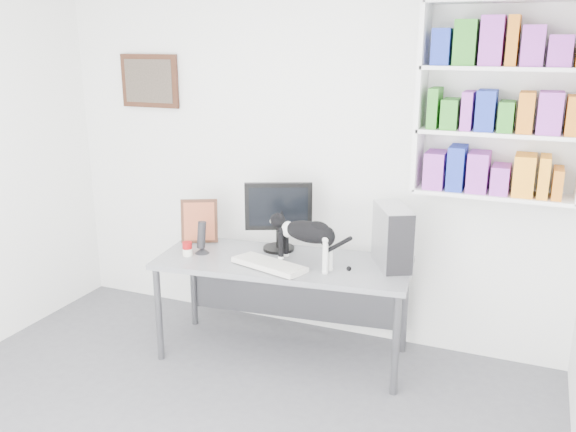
{
  "coord_description": "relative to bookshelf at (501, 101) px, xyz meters",
  "views": [
    {
      "loc": [
        1.64,
        -2.23,
        2.22
      ],
      "look_at": [
        0.09,
        1.53,
        1.04
      ],
      "focal_mm": 38.0,
      "sensor_mm": 36.0,
      "label": 1
    }
  ],
  "objects": [
    {
      "name": "room",
      "position": [
        -1.4,
        -1.85,
        -0.5
      ],
      "size": [
        4.01,
        4.01,
        2.7
      ],
      "color": "#5B5B61",
      "rests_on": "ground"
    },
    {
      "name": "bookshelf",
      "position": [
        0.0,
        0.0,
        0.0
      ],
      "size": [
        1.03,
        0.28,
        1.24
      ],
      "primitive_type": "cube",
      "color": "white",
      "rests_on": "room"
    },
    {
      "name": "wall_art",
      "position": [
        -2.7,
        0.12,
        0.05
      ],
      "size": [
        0.52,
        0.04,
        0.42
      ],
      "primitive_type": "cube",
      "color": "#422415",
      "rests_on": "room"
    },
    {
      "name": "desk",
      "position": [
        -1.32,
        -0.39,
        -1.48
      ],
      "size": [
        1.83,
        0.88,
        0.74
      ],
      "primitive_type": "cube",
      "rotation": [
        0.0,
        0.0,
        0.11
      ],
      "color": "gray",
      "rests_on": "room"
    },
    {
      "name": "monitor",
      "position": [
        -1.44,
        -0.2,
        -0.86
      ],
      "size": [
        0.54,
        0.41,
        0.52
      ],
      "primitive_type": "cube",
      "rotation": [
        0.0,
        0.0,
        0.42
      ],
      "color": "black",
      "rests_on": "desk"
    },
    {
      "name": "keyboard",
      "position": [
        -1.36,
        -0.55,
        -1.09
      ],
      "size": [
        0.56,
        0.34,
        0.04
      ],
      "primitive_type": "cube",
      "rotation": [
        0.0,
        0.0,
        -0.29
      ],
      "color": "silver",
      "rests_on": "desk"
    },
    {
      "name": "pc_tower",
      "position": [
        -0.6,
        -0.2,
        -0.91
      ],
      "size": [
        0.36,
        0.45,
        0.42
      ],
      "primitive_type": "cube",
      "rotation": [
        0.0,
        0.0,
        0.48
      ],
      "color": "#A6A7AB",
      "rests_on": "desk"
    },
    {
      "name": "speaker",
      "position": [
        -1.92,
        -0.47,
        -0.99
      ],
      "size": [
        0.12,
        0.12,
        0.25
      ],
      "primitive_type": "cylinder",
      "rotation": [
        0.0,
        0.0,
        -0.15
      ],
      "color": "black",
      "rests_on": "desk"
    },
    {
      "name": "leaning_print",
      "position": [
        -2.07,
        -0.25,
        -0.94
      ],
      "size": [
        0.3,
        0.22,
        0.34
      ],
      "primitive_type": "cube",
      "rotation": [
        0.0,
        0.0,
        0.44
      ],
      "color": "#422415",
      "rests_on": "desk"
    },
    {
      "name": "soup_can",
      "position": [
        -1.99,
        -0.56,
        -1.06
      ],
      "size": [
        0.07,
        0.07,
        0.1
      ],
      "primitive_type": "cylinder",
      "rotation": [
        0.0,
        0.0,
        0.08
      ],
      "color": "#9E0D10",
      "rests_on": "desk"
    },
    {
      "name": "cat",
      "position": [
        -1.12,
        -0.46,
        -0.94
      ],
      "size": [
        0.57,
        0.24,
        0.34
      ],
      "primitive_type": null,
      "rotation": [
        0.0,
        0.0,
        -0.17
      ],
      "color": "black",
      "rests_on": "desk"
    }
  ]
}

